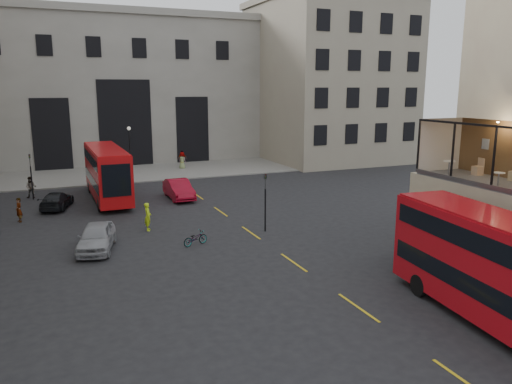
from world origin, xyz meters
name	(u,v)px	position (x,y,z in m)	size (l,w,h in m)	color
ground	(396,300)	(0.00, 0.00, 0.00)	(140.00, 140.00, 0.00)	black
host_frontage	(509,234)	(6.50, 0.00, 2.25)	(3.00, 11.00, 4.50)	#C0B590
gateway	(117,85)	(-5.00, 47.99, 9.39)	(35.00, 10.60, 18.00)	#9B9890
building_right	(327,77)	(20.00, 39.97, 10.39)	(16.60, 18.60, 20.00)	gray
pavement_far	(125,173)	(-6.00, 38.00, 0.06)	(40.00, 12.00, 0.12)	slate
traffic_light_near	(265,195)	(-1.00, 12.00, 2.42)	(0.16, 0.20, 3.80)	black
traffic_light_far	(31,171)	(-15.00, 28.00, 2.42)	(0.16, 0.20, 3.80)	black
street_lamp_b	(130,156)	(-6.00, 34.00, 2.39)	(0.36, 0.36, 5.33)	black
bus_near	(503,268)	(1.95, -3.59, 2.44)	(3.59, 11.07, 4.34)	#A60B13
bus_far	(107,171)	(-9.25, 25.44, 2.44)	(2.61, 10.90, 4.34)	#B70C0F
car_a	(96,237)	(-11.44, 12.28, 0.78)	(1.84, 4.57, 1.56)	gray
car_b	(179,189)	(-3.75, 23.61, 0.80)	(1.70, 4.88, 1.61)	maroon
car_c	(57,200)	(-13.27, 23.93, 0.64)	(1.78, 4.38, 1.27)	black
bicycle	(195,238)	(-5.98, 10.98, 0.43)	(0.56, 1.62, 0.85)	gray
cyclist	(148,217)	(-7.95, 15.16, 0.92)	(0.67, 0.44, 1.84)	#C2EA18
pedestrian_a	(31,187)	(-15.11, 28.68, 0.91)	(0.88, 0.69, 1.82)	gray
pedestrian_b	(113,165)	(-7.15, 39.20, 0.86)	(1.11, 0.64, 1.72)	gray
pedestrian_c	(182,159)	(0.85, 40.00, 0.95)	(1.11, 0.46, 1.89)	gray
pedestrian_d	(182,161)	(0.41, 38.36, 0.98)	(0.96, 0.63, 1.97)	gray
pedestrian_e	(19,210)	(-15.77, 20.72, 0.85)	(0.62, 0.41, 1.70)	gray
cafe_table_mid	(499,177)	(5.77, 0.30, 5.04)	(0.53, 0.53, 0.67)	white
cafe_table_far	(449,166)	(5.85, 3.53, 5.11)	(0.62, 0.62, 0.77)	silver
cafe_chair_d	(478,170)	(7.30, 2.98, 4.87)	(0.47, 0.47, 0.90)	tan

